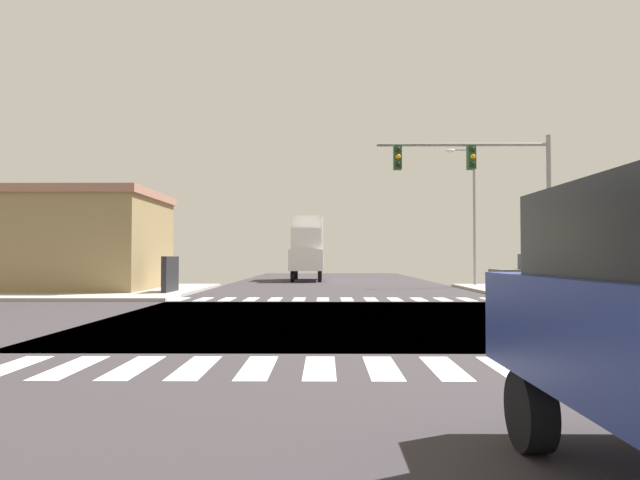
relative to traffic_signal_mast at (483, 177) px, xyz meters
name	(u,v)px	position (x,y,z in m)	size (l,w,h in m)	color
ground	(348,319)	(-5.95, -7.26, -5.14)	(90.00, 90.00, 0.05)	#332E32
sidewalk_corner_ne	(599,291)	(7.05, 4.74, -5.04)	(12.00, 12.00, 0.14)	#A09B91
sidewalk_corner_nw	(80,291)	(-18.95, 4.74, -5.04)	(12.00, 12.00, 0.14)	#A29B93
crosswalk_near	(351,368)	(-6.20, -14.56, -5.11)	(13.50, 2.00, 0.01)	white
crosswalk_far	(335,299)	(-6.20, 0.04, -5.11)	(13.50, 2.00, 0.01)	white
traffic_signal_mast	(483,177)	(0.00, 0.00, 0.00)	(7.30, 0.55, 6.89)	gray
street_lamp	(470,204)	(2.02, 9.95, -0.19)	(1.78, 0.32, 8.25)	gray
bank_building	(6,241)	(-23.14, 5.48, -2.54)	(17.26, 7.37, 5.14)	olive
sedan_crossing_2	(557,276)	(1.52, -3.76, -4.00)	(4.30, 1.80, 1.88)	black
box_truck_leading_2	(307,246)	(-7.95, 19.01, -2.55)	(2.40, 7.20, 4.85)	black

